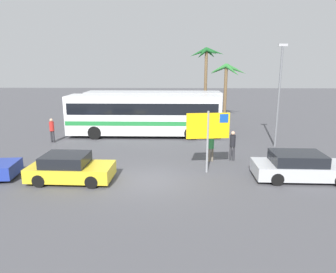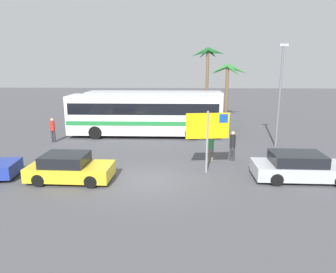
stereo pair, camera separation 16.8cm
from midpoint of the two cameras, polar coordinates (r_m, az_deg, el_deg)
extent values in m
plane|color=#4C4C51|center=(14.96, -4.11, -8.16)|extent=(120.00, 120.00, 0.00)
cube|color=white|center=(23.74, -4.70, 4.15)|extent=(11.54, 2.51, 2.90)
cube|color=black|center=(23.66, -4.72, 5.46)|extent=(11.08, 2.54, 0.84)
cube|color=#23843D|center=(23.83, -4.68, 2.94)|extent=(11.43, 2.54, 0.32)
cylinder|color=black|center=(24.97, 3.82, 1.75)|extent=(1.00, 0.28, 1.00)
cylinder|color=black|center=(22.76, 4.06, 0.62)|extent=(1.00, 0.28, 1.00)
cylinder|color=black|center=(25.67, -12.35, 1.79)|extent=(1.00, 0.28, 1.00)
cylinder|color=black|center=(23.53, -13.63, 0.70)|extent=(1.00, 0.28, 1.00)
cube|color=silver|center=(26.90, -2.87, 5.24)|extent=(11.54, 2.51, 2.90)
cube|color=black|center=(26.83, -2.88, 6.40)|extent=(11.08, 2.54, 0.84)
cube|color=red|center=(26.97, -2.86, 4.17)|extent=(11.43, 2.54, 0.32)
cylinder|color=black|center=(28.18, 4.62, 3.05)|extent=(1.00, 0.28, 1.00)
cylinder|color=black|center=(25.96, 4.89, 2.17)|extent=(1.00, 0.28, 1.00)
cylinder|color=black|center=(28.68, -9.83, 3.08)|extent=(1.00, 0.28, 1.00)
cylinder|color=black|center=(26.50, -10.76, 2.21)|extent=(1.00, 0.28, 1.00)
cylinder|color=gray|center=(15.69, 7.03, -1.07)|extent=(0.11, 0.11, 3.20)
cube|color=yellow|center=(15.51, 7.12, 1.98)|extent=(2.19, 0.34, 1.30)
cube|color=#1447A8|center=(15.64, 10.02, 3.35)|extent=(0.45, 0.13, 0.44)
cube|color=yellow|center=(15.44, -17.77, -6.17)|extent=(3.97, 1.96, 0.64)
cube|color=black|center=(15.35, -18.74, -4.08)|extent=(2.09, 1.75, 0.52)
cylinder|color=black|center=(15.88, -12.53, -6.01)|extent=(0.60, 0.18, 0.60)
cylinder|color=black|center=(14.37, -14.34, -8.20)|extent=(0.60, 0.18, 0.60)
cylinder|color=black|center=(16.70, -20.62, -5.61)|extent=(0.60, 0.18, 0.60)
cylinder|color=black|center=(15.26, -23.15, -7.60)|extent=(0.60, 0.18, 0.60)
cube|color=#B7BABF|center=(16.25, 23.33, -5.68)|extent=(4.64, 2.00, 0.64)
cube|color=black|center=(15.99, 22.59, -3.73)|extent=(2.43, 1.80, 0.52)
cylinder|color=black|center=(17.61, 26.65, -5.22)|extent=(0.60, 0.17, 0.60)
cylinder|color=black|center=(16.66, 17.63, -5.41)|extent=(0.60, 0.17, 0.60)
cylinder|color=black|center=(15.08, 19.30, -7.51)|extent=(0.60, 0.17, 0.60)
cylinder|color=black|center=(17.88, -28.00, -5.11)|extent=(0.61, 0.22, 0.60)
cylinder|color=#2D2D33|center=(18.20, 11.82, -3.10)|extent=(0.13, 0.13, 0.84)
cylinder|color=#2D2D33|center=(18.21, 11.26, -3.06)|extent=(0.13, 0.13, 0.84)
cylinder|color=black|center=(18.01, 11.65, -0.77)|extent=(0.32, 0.32, 0.67)
sphere|color=tan|center=(17.91, 11.71, 0.62)|extent=(0.23, 0.23, 0.23)
cylinder|color=#2D2D33|center=(23.55, -21.00, -0.01)|extent=(0.13, 0.13, 0.84)
cylinder|color=#2D2D33|center=(23.45, -20.62, -0.03)|extent=(0.13, 0.13, 0.84)
cylinder|color=red|center=(23.35, -20.96, 1.78)|extent=(0.32, 0.32, 0.66)
sphere|color=tan|center=(23.28, -21.05, 2.85)|extent=(0.23, 0.23, 0.23)
cylinder|color=#706656|center=(17.87, 7.95, -3.35)|extent=(0.13, 0.13, 0.78)
cylinder|color=#706656|center=(17.80, 7.42, -3.40)|extent=(0.13, 0.13, 0.78)
cylinder|color=#338E4C|center=(17.65, 7.76, -1.20)|extent=(0.32, 0.32, 0.62)
sphere|color=tan|center=(17.55, 7.80, 0.12)|extent=(0.21, 0.21, 0.21)
cylinder|color=slate|center=(21.62, 19.61, 6.69)|extent=(0.14, 0.14, 6.55)
cube|color=#B2B2B7|center=(21.55, 20.32, 15.62)|extent=(0.56, 0.20, 0.16)
cylinder|color=brown|center=(33.15, 6.83, 9.55)|extent=(0.32, 0.32, 6.77)
cone|color=#195623|center=(33.14, 8.57, 15.27)|extent=(1.91, 0.57, 0.93)
cone|color=#195623|center=(33.81, 7.75, 15.01)|extent=(1.47, 1.73, 1.18)
cone|color=#195623|center=(33.79, 6.20, 15.02)|extent=(1.24, 1.83, 1.22)
cone|color=#195623|center=(33.03, 5.48, 15.18)|extent=(1.86, 0.45, 1.12)
cone|color=#195623|center=(32.35, 6.31, 15.17)|extent=(1.34, 1.81, 1.15)
cone|color=#195623|center=(32.40, 7.92, 15.31)|extent=(1.32, 1.85, 0.96)
cylinder|color=brown|center=(31.39, 10.41, 7.74)|extent=(0.32, 0.32, 5.15)
cone|color=#2D7533|center=(31.29, 12.38, 12.01)|extent=(2.12, 0.73, 1.18)
cone|color=#2D7533|center=(32.20, 10.52, 12.02)|extent=(0.68, 2.09, 1.28)
cone|color=#2D7533|center=(31.82, 9.17, 12.11)|extent=(1.79, 1.76, 1.24)
cone|color=#2D7533|center=(30.62, 9.20, 12.24)|extent=(2.00, 1.51, 1.07)
cone|color=#2D7533|center=(30.54, 11.69, 11.91)|extent=(1.39, 2.01, 1.29)
camera|label=1|loc=(0.08, -90.27, -0.06)|focal=32.87mm
camera|label=2|loc=(0.08, 89.73, 0.06)|focal=32.87mm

